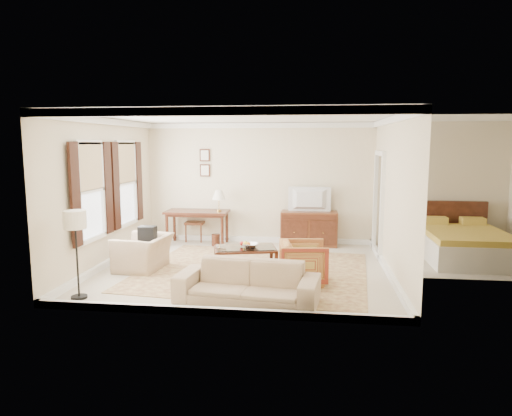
% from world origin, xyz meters
% --- Properties ---
extents(room_shell, '(5.51, 5.01, 2.91)m').
position_xyz_m(room_shell, '(0.00, 0.00, 2.47)').
color(room_shell, beige).
rests_on(room_shell, ground).
extents(annex_bedroom, '(3.00, 2.70, 2.90)m').
position_xyz_m(annex_bedroom, '(4.49, 1.15, 0.34)').
color(annex_bedroom, beige).
rests_on(annex_bedroom, ground).
extents(window_front, '(0.12, 1.56, 1.80)m').
position_xyz_m(window_front, '(-2.70, -0.70, 1.55)').
color(window_front, '#CCB284').
rests_on(window_front, room_shell).
extents(window_rear, '(0.12, 1.56, 1.80)m').
position_xyz_m(window_rear, '(-2.70, 0.90, 1.55)').
color(window_rear, '#CCB284').
rests_on(window_rear, room_shell).
extents(doorway, '(0.10, 1.12, 2.25)m').
position_xyz_m(doorway, '(2.71, 1.50, 1.08)').
color(doorway, white).
rests_on(doorway, room_shell).
extents(rug, '(4.53, 3.99, 0.01)m').
position_xyz_m(rug, '(0.20, -0.15, 0.01)').
color(rug, brown).
rests_on(rug, room_shell).
extents(writing_desk, '(1.49, 0.74, 0.81)m').
position_xyz_m(writing_desk, '(-1.44, 2.03, 0.70)').
color(writing_desk, '#512517').
rests_on(writing_desk, room_shell).
extents(desk_chair, '(0.49, 0.49, 1.05)m').
position_xyz_m(desk_chair, '(-1.58, 2.38, 0.53)').
color(desk_chair, brown).
rests_on(desk_chair, room_shell).
extents(desk_lamp, '(0.32, 0.32, 0.50)m').
position_xyz_m(desk_lamp, '(-0.90, 2.03, 1.06)').
color(desk_lamp, silver).
rests_on(desk_lamp, writing_desk).
extents(framed_prints, '(0.25, 0.04, 0.68)m').
position_xyz_m(framed_prints, '(-1.34, 2.47, 1.94)').
color(framed_prints, '#512517').
rests_on(framed_prints, room_shell).
extents(sideboard, '(1.32, 0.51, 0.81)m').
position_xyz_m(sideboard, '(1.23, 2.22, 0.41)').
color(sideboard, brown).
rests_on(sideboard, room_shell).
extents(tv, '(0.95, 0.55, 0.12)m').
position_xyz_m(tv, '(1.23, 2.20, 1.29)').
color(tv, black).
rests_on(tv, sideboard).
extents(coffee_table, '(1.27, 0.92, 0.49)m').
position_xyz_m(coffee_table, '(0.06, -0.23, 0.37)').
color(coffee_table, '#512517').
rests_on(coffee_table, room_shell).
extents(fruit_bowl, '(0.42, 0.42, 0.10)m').
position_xyz_m(fruit_bowl, '(0.17, -0.24, 0.54)').
color(fruit_bowl, silver).
rests_on(fruit_bowl, coffee_table).
extents(book_a, '(0.27, 0.15, 0.38)m').
position_xyz_m(book_a, '(-0.07, -0.21, 0.19)').
color(book_a, brown).
rests_on(book_a, coffee_table).
extents(book_b, '(0.26, 0.15, 0.38)m').
position_xyz_m(book_b, '(0.27, -0.17, 0.18)').
color(book_b, brown).
rests_on(book_b, coffee_table).
extents(striped_armchair, '(0.82, 0.86, 0.81)m').
position_xyz_m(striped_armchair, '(1.16, -0.77, 0.41)').
color(striped_armchair, maroon).
rests_on(striped_armchair, room_shell).
extents(club_armchair, '(0.75, 1.07, 0.89)m').
position_xyz_m(club_armchair, '(-1.91, -0.28, 0.44)').
color(club_armchair, tan).
rests_on(club_armchair, room_shell).
extents(backpack, '(0.22, 0.32, 0.40)m').
position_xyz_m(backpack, '(-1.83, -0.25, 0.69)').
color(backpack, black).
rests_on(backpack, club_armchair).
extents(sofa, '(2.20, 0.89, 0.84)m').
position_xyz_m(sofa, '(0.34, -1.88, 0.42)').
color(sofa, tan).
rests_on(sofa, room_shell).
extents(floor_lamp, '(0.34, 0.34, 1.39)m').
position_xyz_m(floor_lamp, '(-2.31, -2.01, 1.15)').
color(floor_lamp, black).
rests_on(floor_lamp, room_shell).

